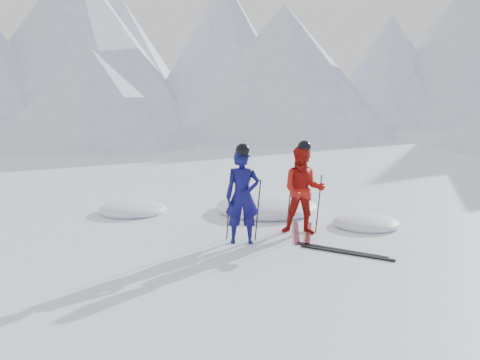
# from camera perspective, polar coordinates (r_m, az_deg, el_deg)

# --- Properties ---
(ground) EXTENTS (160.00, 160.00, 0.00)m
(ground) POSITION_cam_1_polar(r_m,az_deg,el_deg) (9.51, 10.97, -7.39)
(ground) COLOR white
(ground) RESTS_ON ground
(mountain_range) EXTENTS (106.15, 62.94, 15.53)m
(mountain_range) POSITION_cam_1_polar(r_m,az_deg,el_deg) (44.99, 19.12, 13.73)
(mountain_range) COLOR #B2BCD1
(mountain_range) RESTS_ON ground
(skier_blue) EXTENTS (0.72, 0.56, 1.76)m
(skier_blue) POSITION_cam_1_polar(r_m,az_deg,el_deg) (9.42, 0.29, -1.87)
(skier_blue) COLOR #0D0D4E
(skier_blue) RESTS_ON ground
(skier_red) EXTENTS (0.90, 0.73, 1.76)m
(skier_red) POSITION_cam_1_polar(r_m,az_deg,el_deg) (10.14, 7.13, -1.15)
(skier_red) COLOR #AB140D
(skier_red) RESTS_ON ground
(pole_blue_left) EXTENTS (0.12, 0.08, 1.17)m
(pole_blue_left) POSITION_cam_1_polar(r_m,az_deg,el_deg) (9.68, -1.29, -3.34)
(pole_blue_left) COLOR black
(pole_blue_left) RESTS_ON ground
(pole_blue_right) EXTENTS (0.12, 0.07, 1.17)m
(pole_blue_right) POSITION_cam_1_polar(r_m,az_deg,el_deg) (9.67, 2.03, -3.35)
(pole_blue_right) COLOR black
(pole_blue_right) RESTS_ON ground
(pole_red_left) EXTENTS (0.12, 0.09, 1.17)m
(pole_red_left) POSITION_cam_1_polar(r_m,az_deg,el_deg) (10.46, 5.56, -2.44)
(pole_red_left) COLOR black
(pole_red_left) RESTS_ON ground
(pole_red_right) EXTENTS (0.12, 0.08, 1.17)m
(pole_red_right) POSITION_cam_1_polar(r_m,az_deg,el_deg) (10.32, 8.82, -2.66)
(pole_red_right) COLOR black
(pole_red_right) RESTS_ON ground
(ski_worn_left) EXTENTS (0.27, 1.70, 0.03)m
(ski_worn_left) POSITION_cam_1_polar(r_m,az_deg,el_deg) (10.33, 6.37, -5.86)
(ski_worn_left) COLOR black
(ski_worn_left) RESTS_ON ground
(ski_worn_right) EXTENTS (0.15, 1.70, 0.03)m
(ski_worn_right) POSITION_cam_1_polar(r_m,az_deg,el_deg) (10.32, 7.70, -5.91)
(ski_worn_right) COLOR black
(ski_worn_right) RESTS_ON ground
(ski_loose_a) EXTENTS (1.61, 0.71, 0.03)m
(ski_loose_a) POSITION_cam_1_polar(r_m,az_deg,el_deg) (9.27, 11.24, -7.73)
(ski_loose_a) COLOR black
(ski_loose_a) RESTS_ON ground
(ski_loose_b) EXTENTS (1.63, 0.66, 0.03)m
(ski_loose_b) POSITION_cam_1_polar(r_m,az_deg,el_deg) (9.13, 11.87, -8.02)
(ski_loose_b) COLOR black
(ski_loose_b) RESTS_ON ground
(snow_lumps) EXTENTS (9.79, 4.70, 0.53)m
(snow_lumps) POSITION_cam_1_polar(r_m,az_deg,el_deg) (11.70, 3.86, -4.13)
(snow_lumps) COLOR white
(snow_lumps) RESTS_ON ground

